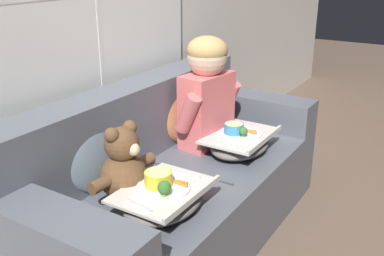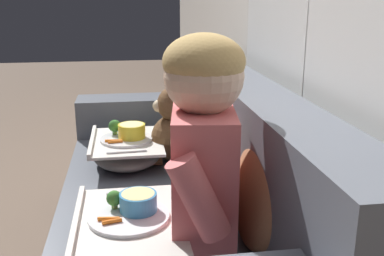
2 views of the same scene
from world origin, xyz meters
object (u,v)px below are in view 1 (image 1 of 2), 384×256
couch (171,186)px  throw_pillow_behind_teddy (93,152)px  child_figure (207,87)px  lap_tray_child (240,142)px  lap_tray_teddy (163,198)px  teddy_bear (124,168)px  throw_pillow_behind_child (180,109)px

couch → throw_pillow_behind_teddy: 0.52m
child_figure → lap_tray_child: child_figure is taller
lap_tray_teddy → teddy_bear: bearing=89.9°
couch → throw_pillow_behind_child: size_ratio=4.65×
throw_pillow_behind_teddy → throw_pillow_behind_child: bearing=0.0°
couch → lap_tray_child: (0.38, -0.23, 0.18)m
throw_pillow_behind_teddy → lap_tray_child: 0.88m
child_figure → lap_tray_child: (-0.00, -0.22, -0.30)m
lap_tray_child → throw_pillow_behind_teddy: bearing=151.7°
lap_tray_child → throw_pillow_behind_child: bearing=89.8°
couch → lap_tray_child: size_ratio=4.32×
couch → lap_tray_teddy: 0.48m
teddy_bear → throw_pillow_behind_teddy: bearing=89.9°
lap_tray_child → lap_tray_teddy: lap_tray_teddy is taller
couch → lap_tray_child: 0.48m
lap_tray_teddy → child_figure: bearing=16.3°
throw_pillow_behind_teddy → teddy_bear: (-0.00, -0.19, -0.04)m
throw_pillow_behind_child → child_figure: (-0.00, -0.19, 0.17)m
throw_pillow_behind_child → lap_tray_teddy: (-0.77, -0.41, -0.13)m
teddy_bear → lap_tray_child: teddy_bear is taller
couch → lap_tray_teddy: size_ratio=4.48×
lap_tray_child → child_figure: bearing=89.6°
throw_pillow_behind_teddy → lap_tray_teddy: bearing=-90.1°
teddy_bear → throw_pillow_behind_child: bearing=14.0°
lap_tray_teddy → couch: bearing=30.7°
throw_pillow_behind_child → throw_pillow_behind_teddy: bearing=180.0°
couch → child_figure: size_ratio=3.00×
couch → throw_pillow_behind_teddy: size_ratio=4.92×
child_figure → lap_tray_child: 0.37m
couch → throw_pillow_behind_teddy: (-0.38, 0.18, 0.31)m
throw_pillow_behind_teddy → child_figure: child_figure is taller
teddy_bear → lap_tray_teddy: (-0.00, -0.22, -0.09)m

